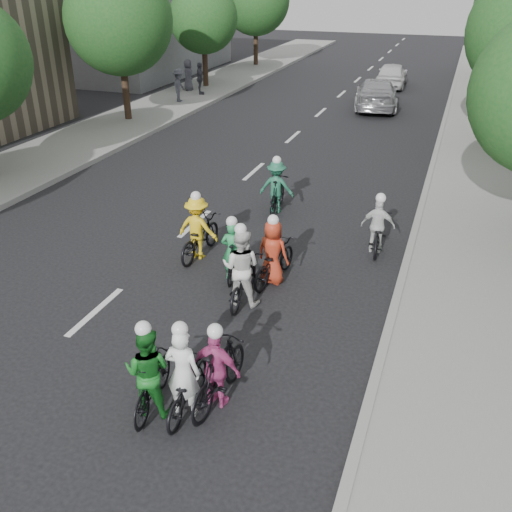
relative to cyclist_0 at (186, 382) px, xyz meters
The scene contains 23 objects.
ground 3.86m from the cyclist_0, 147.05° to the left, with size 120.00×120.00×0.00m, color black.
sidewalk_left 16.48m from the cyclist_0, 132.85° to the left, with size 4.00×80.00×0.15m, color gray.
curb_left 15.22m from the cyclist_0, 127.45° to the left, with size 0.18×80.00×0.18m, color #999993.
sidewalk_right 13.00m from the cyclist_0, 68.32° to the left, with size 4.00×80.00×0.15m, color gray.
curb_right 12.42m from the cyclist_0, 76.72° to the left, with size 0.18×80.00×0.18m, color #999993.
bldg_sw 35.84m from the cyclist_0, 122.55° to the left, with size 10.00×14.00×8.00m, color slate.
tree_l_3 20.91m from the cyclist_0, 123.73° to the left, with size 4.80×4.80×6.93m.
tree_l_4 28.66m from the cyclist_0, 113.61° to the left, with size 4.00×4.00×5.97m.
tree_l_5 37.09m from the cyclist_0, 108.00° to the left, with size 4.80×4.80×6.93m.
cyclist_0 is the anchor object (origin of this frame).
cyclist_1 0.59m from the cyclist_0, 163.93° to the right, with size 0.86×1.71×1.75m.
cyclist_2 5.69m from the cyclist_0, 112.74° to the left, with size 1.08×1.98×1.78m.
cyclist_3 0.56m from the cyclist_0, 40.55° to the left, with size 0.88×1.92×1.61m.
cyclist_4 4.67m from the cyclist_0, 90.29° to the left, with size 0.96×1.94×1.71m.
cyclist_5 4.62m from the cyclist_0, 102.04° to the left, with size 0.74×1.64×1.59m.
cyclist_6 3.58m from the cyclist_0, 96.11° to the left, with size 0.90×1.87×1.89m.
cyclist_7 8.88m from the cyclist_0, 98.25° to the left, with size 1.07×1.77×1.74m.
cyclist_8 7.38m from the cyclist_0, 74.27° to the left, with size 0.88×1.77×1.61m.
follow_car_lead 23.99m from the cyclist_0, 91.78° to the left, with size 2.11×5.20×1.51m, color #ADADB2.
follow_car_trail 30.28m from the cyclist_0, 91.53° to the left, with size 1.73×4.29×1.46m, color silver.
spectator_0 23.96m from the cyclist_0, 116.83° to the left, with size 1.09×0.63×1.69m, color #4B4C58.
spectator_1 25.84m from the cyclist_0, 114.22° to the left, with size 1.01×0.42×1.73m, color #464752.
spectator_2 27.07m from the cyclist_0, 115.71° to the left, with size 0.84×0.55×1.72m, color #4A4955.
Camera 1 is at (6.77, -8.61, 6.62)m, focal length 40.00 mm.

